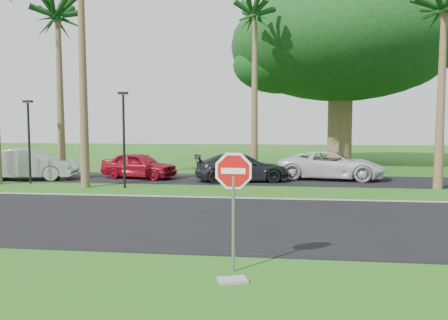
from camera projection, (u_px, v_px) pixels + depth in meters
name	position (u px, v px, depth m)	size (l,w,h in m)	color
ground	(226.00, 235.00, 12.09)	(120.00, 120.00, 0.00)	#2B5A16
road	(234.00, 219.00, 14.07)	(120.00, 8.00, 0.02)	black
parking_strip	(253.00, 180.00, 24.46)	(120.00, 5.00, 0.02)	black
curb	(244.00, 198.00, 18.07)	(120.00, 0.12, 0.06)	gray
stop_sign_near	(233.00, 187.00, 8.92)	(1.05, 0.07, 2.62)	gray
palm_left_mid	(58.00, 21.00, 23.59)	(5.00, 5.00, 10.00)	brown
palm_center	(255.00, 19.00, 25.23)	(5.00, 5.00, 10.50)	brown
palm_right_near	(444.00, 14.00, 20.24)	(5.00, 5.00, 9.50)	brown
canopy_tree	(341.00, 46.00, 32.42)	(16.50, 16.50, 13.12)	brown
streetlight_left	(29.00, 136.00, 22.71)	(0.45, 0.25, 4.34)	black
streetlight_right	(124.00, 133.00, 21.03)	(0.45, 0.25, 4.64)	black
car_silver	(28.00, 165.00, 24.32)	(1.82, 5.23, 1.72)	#A0A3A7
car_red	(139.00, 166.00, 25.02)	(1.76, 4.38, 1.49)	maroon
car_dark	(242.00, 168.00, 23.68)	(2.08, 5.12, 1.49)	black
car_minivan	(331.00, 165.00, 24.52)	(2.68, 5.81, 1.61)	silver
utility_slab	(233.00, 280.00, 8.46)	(0.55, 0.35, 0.06)	gray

